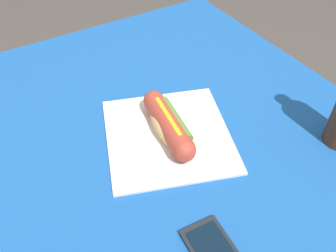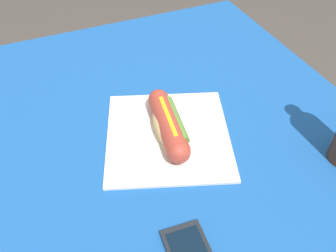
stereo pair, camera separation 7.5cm
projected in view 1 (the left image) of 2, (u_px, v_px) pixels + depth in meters
The scene contains 3 objects.
dining_table at pixel (157, 178), 0.86m from camera, with size 1.03×0.96×0.75m.
paper_wrapper at pixel (168, 135), 0.77m from camera, with size 0.27×0.26×0.01m, color silver.
hot_dog at pixel (168, 124), 0.75m from camera, with size 0.21×0.08×0.05m.
Camera 1 is at (0.47, -0.25, 1.30)m, focal length 38.47 mm.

